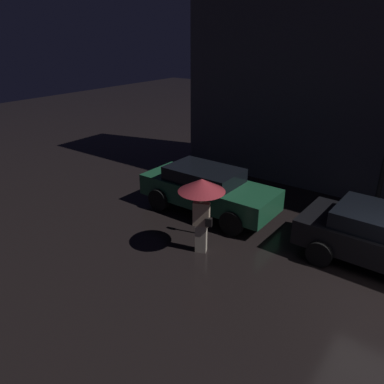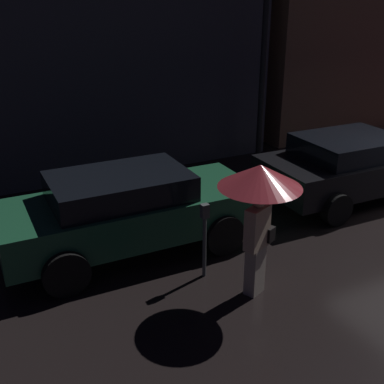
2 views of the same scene
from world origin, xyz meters
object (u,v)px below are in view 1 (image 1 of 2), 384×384
object	(u,v)px
parked_car_black	(384,238)
pedestrian_with_umbrella	(202,193)
parking_meter	(203,210)
parked_car_green	(207,189)

from	to	relation	value
parked_car_black	pedestrian_with_umbrella	bearing A→B (deg)	-149.95
pedestrian_with_umbrella	parking_meter	size ratio (longest dim) A/B	1.63
parked_car_green	pedestrian_with_umbrella	distance (m)	2.54
parked_car_green	pedestrian_with_umbrella	size ratio (longest dim) A/B	2.15
pedestrian_with_umbrella	parking_meter	bearing A→B (deg)	98.17
parked_car_black	pedestrian_with_umbrella	world-z (taller)	pedestrian_with_umbrella
parked_car_green	parking_meter	xyz separation A→B (m)	(0.74, -1.32, -0.01)
pedestrian_with_umbrella	parking_meter	xyz separation A→B (m)	(-0.45, 0.75, -0.90)
parked_car_green	parking_meter	size ratio (longest dim) A/B	3.51
parked_car_black	parking_meter	bearing A→B (deg)	-160.92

